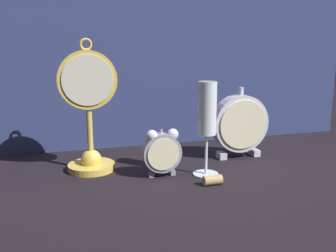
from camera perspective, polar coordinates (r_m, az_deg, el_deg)
ground_plane at (r=0.87m, az=1.49°, el=-8.33°), size 4.00×4.00×0.00m
fabric_backdrop_drape at (r=1.13m, az=-3.58°, el=12.57°), size 1.36×0.01×0.62m
pocket_watch_on_stand at (r=0.93m, az=-11.91°, el=0.93°), size 0.14×0.12×0.32m
alarm_clock_twin_bell at (r=0.88m, az=-0.97°, el=-3.77°), size 0.09×0.03×0.11m
mantel_clock_silver at (r=1.04m, az=10.88°, el=0.32°), size 0.16×0.04×0.19m
champagne_flute at (r=0.88m, az=5.96°, el=1.58°), size 0.06×0.06×0.22m
wine_cork at (r=0.85m, az=6.81°, el=-8.18°), size 0.04×0.02×0.02m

